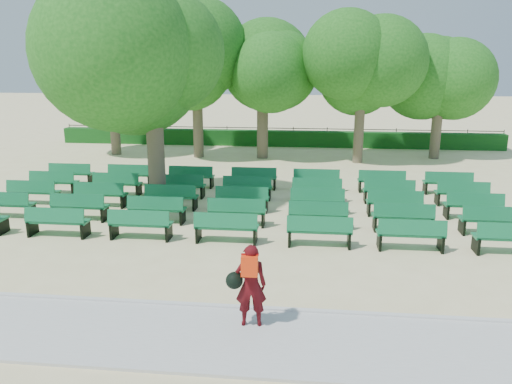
# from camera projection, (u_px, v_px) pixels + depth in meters

# --- Properties ---
(ground) EXTENTS (120.00, 120.00, 0.00)m
(ground) POSITION_uv_depth(u_px,v_px,m) (245.00, 217.00, 16.18)
(ground) COLOR beige
(paving) EXTENTS (30.00, 2.20, 0.06)m
(paving) POSITION_uv_depth(u_px,v_px,m) (192.00, 337.00, 9.06)
(paving) COLOR silver
(paving) RESTS_ON ground
(curb) EXTENTS (30.00, 0.12, 0.10)m
(curb) POSITION_uv_depth(u_px,v_px,m) (205.00, 306.00, 10.16)
(curb) COLOR silver
(curb) RESTS_ON ground
(hedge) EXTENTS (26.00, 0.70, 0.90)m
(hedge) POSITION_uv_depth(u_px,v_px,m) (276.00, 138.00, 29.52)
(hedge) COLOR #155119
(hedge) RESTS_ON ground
(fence) EXTENTS (26.00, 0.10, 1.02)m
(fence) POSITION_uv_depth(u_px,v_px,m) (276.00, 145.00, 30.02)
(fence) COLOR black
(fence) RESTS_ON ground
(tree_line) EXTENTS (21.80, 6.80, 7.04)m
(tree_line) POSITION_uv_depth(u_px,v_px,m) (270.00, 159.00, 25.79)
(tree_line) COLOR #27711E
(tree_line) RESTS_ON ground
(bench_array) EXTENTS (1.79, 0.64, 1.11)m
(bench_array) POSITION_uv_depth(u_px,v_px,m) (243.00, 208.00, 16.78)
(bench_array) COLOR #137040
(bench_array) RESTS_ON ground
(tree_among) EXTENTS (5.22, 5.22, 7.04)m
(tree_among) POSITION_uv_depth(u_px,v_px,m) (151.00, 68.00, 16.01)
(tree_among) COLOR brown
(tree_among) RESTS_ON ground
(person) EXTENTS (0.77, 0.48, 1.61)m
(person) POSITION_uv_depth(u_px,v_px,m) (249.00, 284.00, 9.23)
(person) COLOR #490A0E
(person) RESTS_ON ground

